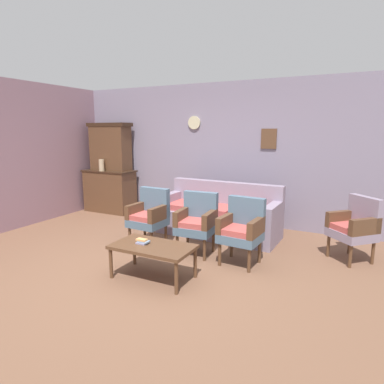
% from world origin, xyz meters
% --- Properties ---
extents(ground_plane, '(7.68, 7.68, 0.00)m').
position_xyz_m(ground_plane, '(0.00, 0.00, 0.00)').
color(ground_plane, brown).
extents(wall_back_with_decor, '(6.40, 0.09, 2.70)m').
position_xyz_m(wall_back_with_decor, '(0.00, 2.63, 1.35)').
color(wall_back_with_decor, gray).
rests_on(wall_back_with_decor, ground).
extents(side_cabinet, '(1.16, 0.55, 0.93)m').
position_xyz_m(side_cabinet, '(-2.54, 2.25, 0.47)').
color(side_cabinet, brown).
rests_on(side_cabinet, ground).
extents(cabinet_upper_hutch, '(0.99, 0.38, 1.03)m').
position_xyz_m(cabinet_upper_hutch, '(-2.54, 2.33, 1.45)').
color(cabinet_upper_hutch, brown).
rests_on(cabinet_upper_hutch, side_cabinet).
extents(vase_on_cabinet, '(0.12, 0.12, 0.26)m').
position_xyz_m(vase_on_cabinet, '(-2.59, 2.07, 1.06)').
color(vase_on_cabinet, tan).
rests_on(vase_on_cabinet, side_cabinet).
extents(floral_couch, '(2.11, 0.89, 0.90)m').
position_xyz_m(floral_couch, '(0.29, 1.75, 0.32)').
color(floral_couch, gray).
rests_on(floral_couch, ground).
extents(armchair_row_middle, '(0.55, 0.52, 0.90)m').
position_xyz_m(armchair_row_middle, '(-0.50, 0.78, 0.50)').
color(armchair_row_middle, slate).
rests_on(armchair_row_middle, ground).
extents(armchair_near_couch_end, '(0.55, 0.52, 0.90)m').
position_xyz_m(armchair_near_couch_end, '(0.33, 0.79, 0.50)').
color(armchair_near_couch_end, slate).
rests_on(armchair_near_couch_end, ground).
extents(armchair_near_cabinet, '(0.56, 0.53, 0.90)m').
position_xyz_m(armchair_near_cabinet, '(1.03, 0.72, 0.50)').
color(armchair_near_cabinet, slate).
rests_on(armchair_near_cabinet, ground).
extents(wingback_chair_by_fireplace, '(0.71, 0.71, 0.90)m').
position_xyz_m(wingback_chair_by_fireplace, '(2.40, 1.52, 0.50)').
color(wingback_chair_by_fireplace, gray).
rests_on(wingback_chair_by_fireplace, ground).
extents(coffee_table, '(1.00, 0.56, 0.42)m').
position_xyz_m(coffee_table, '(0.21, -0.21, 0.38)').
color(coffee_table, brown).
rests_on(coffee_table, ground).
extents(book_stack_on_table, '(0.16, 0.11, 0.06)m').
position_xyz_m(book_stack_on_table, '(0.06, -0.22, 0.45)').
color(book_stack_on_table, gray).
rests_on(book_stack_on_table, coffee_table).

